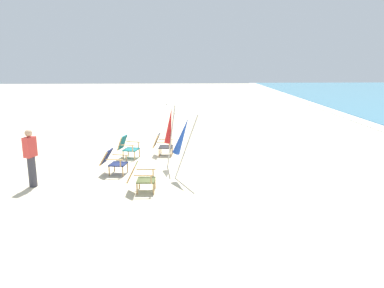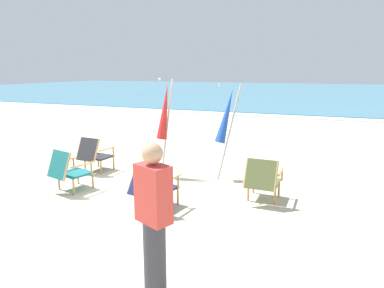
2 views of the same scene
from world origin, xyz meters
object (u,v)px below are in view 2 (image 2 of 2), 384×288
(beach_chair_far_center, at_px, (94,154))
(beach_chair_back_right, at_px, (263,178))
(person_near_chairs, at_px, (154,224))
(umbrella_furled_blue, at_px, (226,117))
(umbrella_furled_red, at_px, (165,113))
(beach_chair_mid_center, at_px, (68,169))
(beach_chair_front_right, at_px, (153,185))

(beach_chair_far_center, xyz_separation_m, beach_chair_back_right, (3.84, -0.41, -0.00))
(beach_chair_back_right, distance_m, person_near_chairs, 3.12)
(umbrella_furled_blue, relative_size, person_near_chairs, 1.23)
(umbrella_furled_red, bearing_deg, beach_chair_back_right, -18.83)
(beach_chair_mid_center, relative_size, umbrella_furled_red, 0.39)
(beach_chair_mid_center, distance_m, beach_chair_back_right, 3.60)
(beach_chair_back_right, bearing_deg, beach_chair_far_center, 173.89)
(beach_chair_far_center, height_order, umbrella_furled_red, umbrella_furled_red)
(beach_chair_far_center, relative_size, person_near_chairs, 0.49)
(beach_chair_mid_center, height_order, umbrella_furled_red, umbrella_furled_red)
(umbrella_furled_red, distance_m, person_near_chairs, 4.21)
(beach_chair_far_center, distance_m, beach_chair_mid_center, 1.26)
(person_near_chairs, bearing_deg, beach_chair_mid_center, 143.25)
(umbrella_furled_red, height_order, person_near_chairs, umbrella_furled_red)
(umbrella_furled_blue, bearing_deg, beach_chair_mid_center, -141.99)
(beach_chair_front_right, relative_size, umbrella_furled_blue, 0.43)
(beach_chair_mid_center, xyz_separation_m, person_near_chairs, (3.00, -2.24, 0.41))
(beach_chair_far_center, xyz_separation_m, person_near_chairs, (3.32, -3.46, 0.41))
(beach_chair_front_right, height_order, beach_chair_back_right, beach_chair_back_right)
(umbrella_furled_red, distance_m, umbrella_furled_blue, 1.30)
(beach_chair_front_right, height_order, umbrella_furled_blue, umbrella_furled_blue)
(beach_chair_front_right, relative_size, person_near_chairs, 0.53)
(beach_chair_far_center, relative_size, umbrella_furled_red, 0.38)
(beach_chair_back_right, bearing_deg, umbrella_furled_blue, 130.66)
(beach_chair_front_right, bearing_deg, beach_chair_back_right, 31.59)
(beach_chair_far_center, distance_m, person_near_chairs, 4.81)
(beach_chair_far_center, relative_size, beach_chair_front_right, 0.94)
(umbrella_furled_red, height_order, umbrella_furled_blue, umbrella_furled_red)
(beach_chair_back_right, distance_m, umbrella_furled_blue, 1.76)
(beach_chair_front_right, height_order, person_near_chairs, person_near_chairs)
(beach_chair_back_right, relative_size, umbrella_furled_red, 0.38)
(beach_chair_mid_center, xyz_separation_m, beach_chair_back_right, (3.51, 0.81, -0.01))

